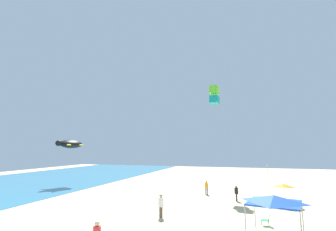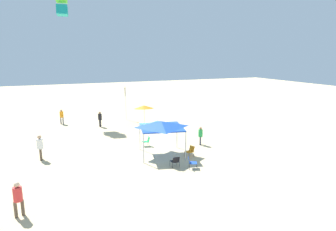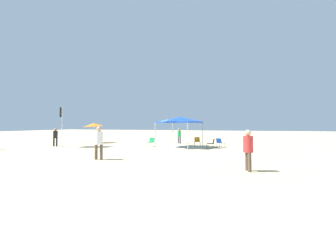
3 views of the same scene
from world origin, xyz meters
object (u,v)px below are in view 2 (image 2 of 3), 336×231
at_px(canopy_tent, 161,125).
at_px(folding_chair_right_of_tent, 190,151).
at_px(folding_chair_left_of_tent, 175,161).
at_px(person_near_umbrella, 100,118).
at_px(person_kite_handler, 18,196).
at_px(person_far_stroller, 62,115).
at_px(banner_flag, 126,100).
at_px(folding_chair_facing_ocean, 147,141).
at_px(person_by_tent, 40,145).
at_px(kite_box_lime, 62,4).
at_px(folding_chair_near_cooler, 191,162).
at_px(person_beachcomber, 200,134).
at_px(beach_umbrella, 144,107).

distance_m(canopy_tent, folding_chair_right_of_tent, 2.99).
height_order(folding_chair_left_of_tent, person_near_umbrella, person_near_umbrella).
bearing_deg(person_kite_handler, folding_chair_right_of_tent, -177.57).
xyz_separation_m(person_kite_handler, person_far_stroller, (19.86, -3.08, -0.05)).
xyz_separation_m(banner_flag, person_far_stroller, (0.43, 7.32, -1.41)).
height_order(folding_chair_left_of_tent, banner_flag, banner_flag).
height_order(folding_chair_facing_ocean, person_kite_handler, person_kite_handler).
bearing_deg(person_by_tent, kite_box_lime, -13.40).
bearing_deg(canopy_tent, person_far_stroller, 25.12).
bearing_deg(folding_chair_near_cooler, folding_chair_facing_ocean, 35.27).
xyz_separation_m(person_far_stroller, kite_box_lime, (2.45, -1.00, 12.39)).
height_order(folding_chair_right_of_tent, person_beachcomber, person_beachcomber).
height_order(person_near_umbrella, kite_box_lime, kite_box_lime).
height_order(person_near_umbrella, person_far_stroller, person_far_stroller).
xyz_separation_m(folding_chair_right_of_tent, person_kite_handler, (-4.55, 11.59, 0.58)).
relative_size(folding_chair_near_cooler, person_kite_handler, 0.46).
bearing_deg(person_by_tent, banner_flag, -40.95).
bearing_deg(person_near_umbrella, beach_umbrella, 75.29).
bearing_deg(beach_umbrella, folding_chair_right_of_tent, 179.76).
xyz_separation_m(person_by_tent, person_kite_handler, (-8.19, 0.93, -0.07)).
relative_size(folding_chair_right_of_tent, folding_chair_facing_ocean, 1.00).
height_order(folding_chair_right_of_tent, person_by_tent, person_by_tent).
bearing_deg(folding_chair_facing_ocean, kite_box_lime, -153.52).
distance_m(folding_chair_near_cooler, banner_flag, 17.21).
height_order(canopy_tent, folding_chair_near_cooler, canopy_tent).
bearing_deg(beach_umbrella, banner_flag, 20.87).
bearing_deg(person_near_umbrella, folding_chair_left_of_tent, 5.11).
distance_m(canopy_tent, folding_chair_facing_ocean, 3.27).
distance_m(person_kite_handler, person_near_umbrella, 18.24).
height_order(folding_chair_near_cooler, person_by_tent, person_by_tent).
height_order(canopy_tent, beach_umbrella, canopy_tent).
relative_size(folding_chair_left_of_tent, person_near_umbrella, 0.48).
bearing_deg(folding_chair_left_of_tent, folding_chair_facing_ocean, -84.47).
bearing_deg(banner_flag, folding_chair_facing_ocean, 174.46).
xyz_separation_m(folding_chair_right_of_tent, banner_flag, (14.87, 1.19, 1.94)).
xyz_separation_m(folding_chair_near_cooler, banner_flag, (17.09, 0.16, 1.94)).
bearing_deg(person_far_stroller, folding_chair_right_of_tent, 158.65).
xyz_separation_m(folding_chair_facing_ocean, person_beachcomber, (-1.42, -4.46, 0.46)).
height_order(person_far_stroller, kite_box_lime, kite_box_lime).
relative_size(banner_flag, person_near_umbrella, 2.38).
bearing_deg(person_beachcomber, canopy_tent, -44.17).
relative_size(person_beachcomber, person_near_umbrella, 0.94).
bearing_deg(folding_chair_left_of_tent, banner_flag, -90.11).
bearing_deg(canopy_tent, folding_chair_near_cooler, -165.79).
relative_size(person_by_tent, kite_box_lime, 0.72).
xyz_separation_m(beach_umbrella, folding_chair_right_of_tent, (-11.61, 0.05, -1.52)).
xyz_separation_m(canopy_tent, person_near_umbrella, (11.13, 2.83, -1.44)).
height_order(folding_chair_near_cooler, kite_box_lime, kite_box_lime).
distance_m(folding_chair_left_of_tent, folding_chair_right_of_tent, 2.58).
relative_size(canopy_tent, kite_box_lime, 1.44).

